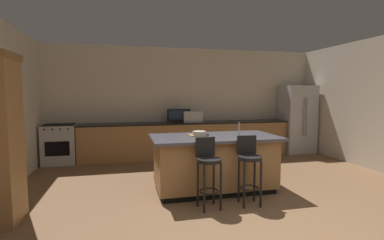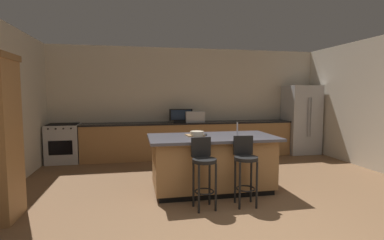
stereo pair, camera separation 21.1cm
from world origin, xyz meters
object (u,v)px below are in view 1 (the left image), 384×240
Objects in this scene: refrigerator at (297,119)px; cutting_board at (197,135)px; bar_stool_right at (249,164)px; bar_stool_left at (208,166)px; kitchen_island at (214,163)px; tv_remote at (208,134)px; microwave at (192,117)px; tv_monitor at (179,116)px; fruit_bowl at (199,134)px; range_oven at (60,144)px.

cutting_board is (-3.47, -2.44, 0.01)m from refrigerator.
bar_stool_right is (-2.89, -3.23, -0.32)m from refrigerator.
bar_stool_right is at bearing -6.06° from bar_stool_left.
tv_remote is (-0.08, 0.14, 0.46)m from kitchen_island.
kitchen_island is 4.10m from refrigerator.
microwave is 0.83× the size of tv_monitor.
bar_stool_left is at bearing -93.54° from tv_monitor.
microwave is at bearing 99.03° from tv_remote.
tv_remote is at bearing 68.45° from bar_stool_left.
bar_stool_left reaches higher than tv_remote.
cutting_board is at bearing -101.52° from microwave.
fruit_bowl reaches higher than bar_stool_right.
kitchen_island is 2.10× the size of bar_stool_left.
fruit_bowl is 1.30× the size of tv_remote.
tv_monitor is 2.05× the size of cutting_board.
microwave is 2.48m from tv_remote.
range_oven is at bearing 122.27° from bar_stool_left.
kitchen_island is 12.25× the size of tv_remote.
tv_monitor is 2.45m from cutting_board.
microwave is 3.32m from bar_stool_right.
refrigerator is 2.00× the size of range_oven.
kitchen_island is 3.89m from range_oven.
refrigerator is 4.06m from tv_remote.
tv_monitor is 2.50m from fruit_bowl.
bar_stool_left reaches higher than cutting_board.
fruit_bowl is (-0.25, 0.04, 0.49)m from kitchen_island.
bar_stool_right is 5.87× the size of tv_remote.
kitchen_island is 2.09× the size of bar_stool_right.
bar_stool_right is at bearing -49.19° from tv_remote.
fruit_bowl reaches higher than tv_remote.
cutting_board is (-0.27, 0.10, 0.46)m from kitchen_island.
range_oven is 0.92× the size of bar_stool_left.
refrigerator is at bearing 35.07° from cutting_board.
tv_monitor is at bearing 107.13° from tv_remote.
bar_stool_right is 4.50× the size of fruit_bowl.
refrigerator reaches higher than bar_stool_left.
fruit_bowl is (-3.44, -2.49, 0.04)m from refrigerator.
kitchen_island is 0.48m from tv_remote.
bar_stool_right is 3.53× the size of cutting_board.
kitchen_island is 0.54m from cutting_board.
kitchen_island is 1.13× the size of refrigerator.
microwave reaches higher than range_oven.
refrigerator is at bearing -0.14° from tv_monitor.
kitchen_island is at bearing -9.91° from fruit_bowl.
refrigerator is 8.29× the size of fruit_bowl.
microwave reaches higher than fruit_bowl.
kitchen_island is 2.67m from microwave.
range_oven reaches higher than kitchen_island.
bar_stool_left is (-0.55, -3.29, -0.44)m from microwave.
range_oven is at bearing 136.44° from cutting_board.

